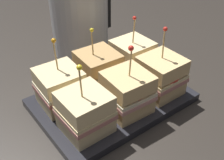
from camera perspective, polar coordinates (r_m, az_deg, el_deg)
name	(u,v)px	position (r m, az deg, el deg)	size (l,w,h in m)	color
ground_plane	(112,103)	(0.66, 0.00, -4.62)	(6.00, 6.00, 0.00)	#2D2823
serving_platter	(112,100)	(0.65, 0.00, -4.01)	(0.34, 0.23, 0.02)	#232328
sandwich_front_left	(85,112)	(0.55, -5.51, -6.55)	(0.09, 0.09, 0.15)	beige
sandwich_front_center	(126,93)	(0.59, 2.95, -2.65)	(0.10, 0.10, 0.16)	#DBB77A
sandwich_front_right	(161,76)	(0.65, 9.88, 0.85)	(0.09, 0.09, 0.16)	#DBB77A
sandwich_back_left	(60,88)	(0.61, -10.53, -1.52)	(0.10, 0.10, 0.16)	beige
sandwich_back_center	(97,71)	(0.66, -3.03, 1.88)	(0.10, 0.10, 0.15)	tan
sandwich_back_right	(132,57)	(0.71, 4.10, 4.69)	(0.09, 0.09, 0.15)	beige
kettle_steel	(80,16)	(0.82, -6.57, 12.81)	(0.18, 0.16, 0.25)	#B7BABF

